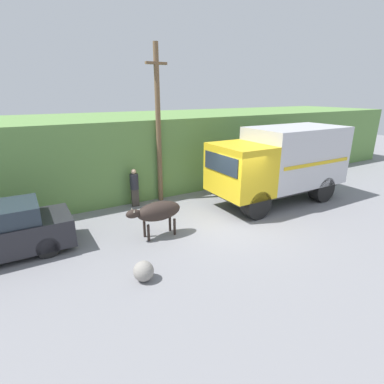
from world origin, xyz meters
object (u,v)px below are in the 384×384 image
pedestrian_on_hill (134,186)px  roadside_rock (144,271)px  brown_cow (158,212)px  utility_pole (158,124)px  cargo_truck (282,161)px

pedestrian_on_hill → roadside_rock: size_ratio=3.05×
brown_cow → pedestrian_on_hill: 3.15m
brown_cow → utility_pole: bearing=74.6°
pedestrian_on_hill → roadside_rock: bearing=80.9°
cargo_truck → pedestrian_on_hill: 6.45m
brown_cow → pedestrian_on_hill: size_ratio=1.16×
cargo_truck → roadside_rock: bearing=-159.7°
cargo_truck → roadside_rock: size_ratio=11.54×
cargo_truck → roadside_rock: cargo_truck is taller
utility_pole → cargo_truck: bearing=-31.8°
cargo_truck → pedestrian_on_hill: (-5.81, 2.65, -0.93)m
brown_cow → utility_pole: utility_pole is taller
pedestrian_on_hill → utility_pole: 2.82m
roadside_rock → cargo_truck: bearing=19.3°
pedestrian_on_hill → utility_pole: bearing=-164.2°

